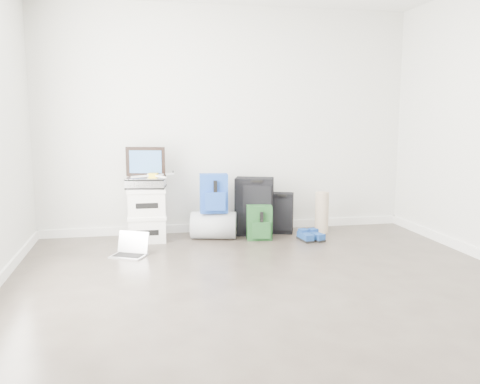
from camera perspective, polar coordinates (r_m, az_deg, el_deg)
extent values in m
plane|color=#362D27|center=(4.01, 4.92, -12.18)|extent=(5.00, 5.00, 0.00)
cube|color=silver|center=(6.18, -1.43, 7.97)|extent=(4.50, 0.02, 2.70)
cube|color=white|center=(6.32, -1.36, -3.89)|extent=(4.50, 0.02, 0.10)
cube|color=white|center=(5.87, -10.35, -4.18)|extent=(0.41, 0.33, 0.26)
cube|color=white|center=(5.84, -10.39, -2.73)|extent=(0.43, 0.35, 0.04)
cube|color=white|center=(5.82, -10.43, -1.25)|extent=(0.41, 0.33, 0.26)
cube|color=white|center=(5.79, -10.48, 0.23)|extent=(0.43, 0.35, 0.04)
cube|color=#B2B2B7|center=(5.78, -10.50, 1.03)|extent=(0.46, 0.37, 0.12)
cube|color=black|center=(5.85, -10.57, 3.37)|extent=(0.44, 0.14, 0.33)
cube|color=#264A99|center=(5.84, -10.57, 3.35)|extent=(0.36, 0.10, 0.26)
cube|color=yellow|center=(5.75, -9.72, 1.86)|extent=(0.12, 0.12, 0.05)
cube|color=white|center=(5.82, -8.57, 1.97)|extent=(0.25, 0.15, 0.02)
cube|color=white|center=(5.87, -10.39, 1.98)|extent=(0.15, 0.25, 0.02)
cube|color=white|center=(5.68, -10.90, 1.75)|extent=(0.25, 0.15, 0.02)
cube|color=white|center=(5.64, -9.02, 1.74)|extent=(0.15, 0.25, 0.02)
cylinder|color=#9B9EA3|center=(5.89, -2.97, -3.75)|extent=(0.58, 0.44, 0.32)
cube|color=#173E98|center=(5.80, -2.97, -0.14)|extent=(0.33, 0.22, 0.44)
cube|color=#173E98|center=(5.71, -2.81, -1.04)|extent=(0.24, 0.08, 0.21)
cube|color=black|center=(6.06, 1.61, -1.62)|extent=(0.50, 0.38, 0.69)
cube|color=black|center=(5.92, 1.92, -1.86)|extent=(0.33, 0.14, 0.55)
cube|color=black|center=(5.87, 1.92, 1.23)|extent=(0.13, 0.07, 0.03)
cube|color=#133418|center=(5.84, 2.18, -3.45)|extent=(0.30, 0.20, 0.40)
cube|color=#133418|center=(5.77, 2.39, -4.30)|extent=(0.21, 0.08, 0.19)
cube|color=black|center=(6.18, 4.51, -2.35)|extent=(0.36, 0.28, 0.49)
cube|color=black|center=(6.09, 4.77, -2.53)|extent=(0.23, 0.11, 0.39)
cube|color=black|center=(6.05, 4.78, -0.41)|extent=(0.11, 0.06, 0.02)
cube|color=black|center=(5.87, 7.34, -5.32)|extent=(0.14, 0.28, 0.02)
cube|color=#1B59A6|center=(5.86, 7.35, -4.90)|extent=(0.13, 0.27, 0.06)
cube|color=black|center=(5.91, 8.43, -5.25)|extent=(0.18, 0.28, 0.02)
cube|color=#1B59A6|center=(5.90, 8.44, -4.84)|extent=(0.17, 0.27, 0.06)
cylinder|color=tan|center=(6.25, 9.17, -2.29)|extent=(0.16, 0.16, 0.50)
cube|color=silver|center=(5.30, -12.43, -7.04)|extent=(0.40, 0.36, 0.02)
cube|color=black|center=(5.30, -12.43, -6.94)|extent=(0.33, 0.27, 0.00)
cube|color=black|center=(5.37, -11.88, -5.50)|extent=(0.30, 0.16, 0.22)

